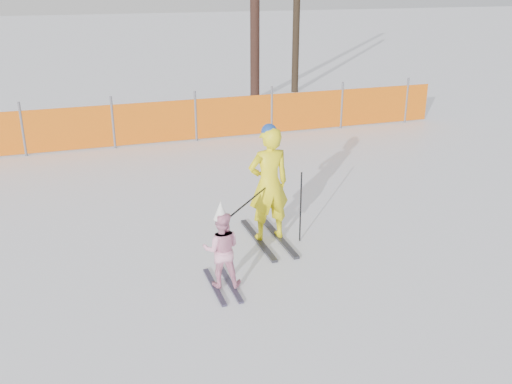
{
  "coord_description": "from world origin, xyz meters",
  "views": [
    {
      "loc": [
        -2.41,
        -6.66,
        3.87
      ],
      "look_at": [
        0.0,
        0.5,
        1.0
      ],
      "focal_mm": 40.0,
      "sensor_mm": 36.0,
      "label": 1
    }
  ],
  "objects": [
    {
      "name": "ground",
      "position": [
        0.0,
        0.0,
        0.0
      ],
      "size": [
        120.0,
        120.0,
        0.0
      ],
      "primitive_type": "plane",
      "color": "white",
      "rests_on": "ground"
    },
    {
      "name": "adult",
      "position": [
        0.35,
        0.95,
        0.93
      ],
      "size": [
        0.67,
        1.53,
        1.86
      ],
      "color": "black",
      "rests_on": "ground"
    },
    {
      "name": "safety_fence",
      "position": [
        -1.12,
        6.91,
        0.56
      ],
      "size": [
        16.68,
        0.06,
        1.25
      ],
      "color": "#595960",
      "rests_on": "ground"
    },
    {
      "name": "ski_poles",
      "position": [
        0.27,
        0.54,
        0.75
      ],
      "size": [
        1.45,
        1.0,
        1.13
      ],
      "color": "black",
      "rests_on": "ground"
    },
    {
      "name": "child",
      "position": [
        -0.71,
        -0.22,
        0.56
      ],
      "size": [
        0.59,
        0.99,
        1.22
      ],
      "color": "black",
      "rests_on": "ground"
    }
  ]
}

